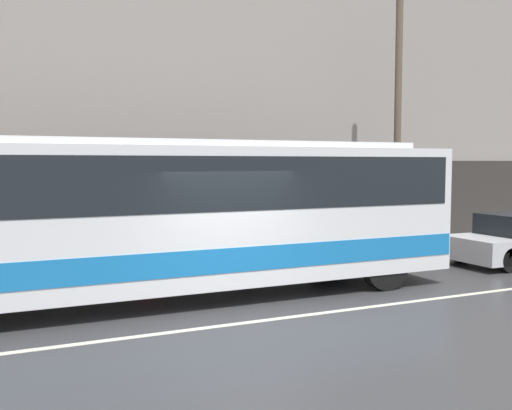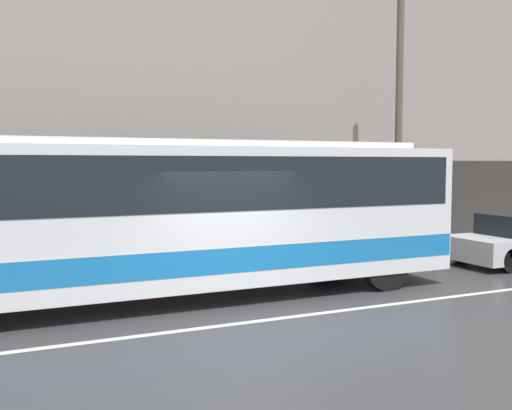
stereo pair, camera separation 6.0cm
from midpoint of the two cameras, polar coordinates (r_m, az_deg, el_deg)
name	(u,v)px [view 1 (the left image)]	position (r m, az deg, el deg)	size (l,w,h in m)	color
ground_plane	(252,322)	(9.69, -0.61, -11.64)	(60.00, 60.00, 0.00)	#38383A
sidewalk	(164,265)	(14.64, -9.27, -5.96)	(60.00, 2.79, 0.14)	gray
building_facade	(147,67)	(16.11, -10.99, 13.43)	(60.00, 0.35, 10.87)	gray
lane_stripe	(252,322)	(9.68, -0.61, -11.61)	(54.00, 0.14, 0.01)	beige
transit_bus	(164,211)	(11.09, -9.30, -0.56)	(12.03, 2.52, 3.07)	white
utility_pole_near	(398,126)	(17.14, 13.87, 7.68)	(0.21, 0.21, 7.15)	brown
pedestrian_waiting	(147,230)	(14.91, -10.99, -2.42)	(0.36, 0.36, 1.71)	maroon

